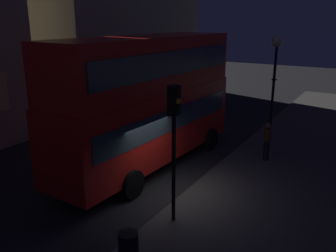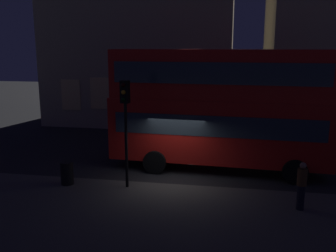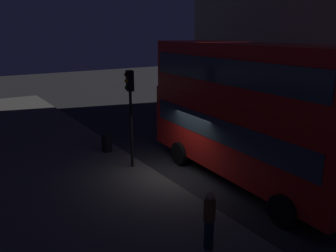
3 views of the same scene
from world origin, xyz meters
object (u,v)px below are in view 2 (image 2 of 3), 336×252
(traffic_light_near_kerb, at_px, (125,112))
(litter_bin, at_px, (67,173))
(double_decker_bus, at_px, (219,104))
(pedestrian, at_px, (302,185))

(traffic_light_near_kerb, bearing_deg, litter_bin, -170.04)
(double_decker_bus, xyz_separation_m, pedestrian, (2.98, -4.18, -2.06))
(double_decker_bus, distance_m, pedestrian, 5.53)
(double_decker_bus, bearing_deg, pedestrian, -51.61)
(traffic_light_near_kerb, xyz_separation_m, litter_bin, (-2.46, -0.11, -2.55))
(double_decker_bus, height_order, traffic_light_near_kerb, double_decker_bus)
(double_decker_bus, height_order, litter_bin, double_decker_bus)
(traffic_light_near_kerb, height_order, pedestrian, traffic_light_near_kerb)
(double_decker_bus, xyz_separation_m, litter_bin, (-5.87, -3.31, -2.47))
(litter_bin, bearing_deg, double_decker_bus, 29.40)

